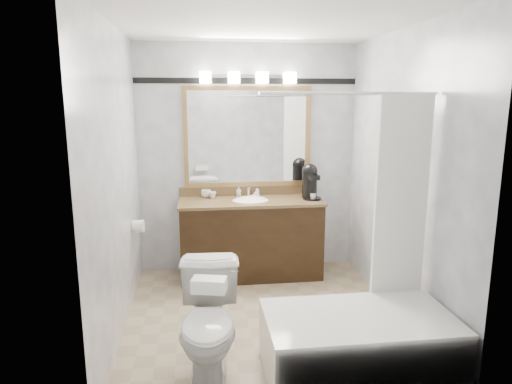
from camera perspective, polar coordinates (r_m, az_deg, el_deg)
The scene contains 15 objects.
room at distance 3.81m, azimuth 1.07°, elevation 1.55°, with size 2.42×2.62×2.52m.
vanity at distance 4.98m, azimuth -0.67°, elevation -5.59°, with size 1.53×0.58×0.97m.
mirror at distance 5.04m, azimuth -1.05°, elevation 6.89°, with size 1.40×0.04×1.10m.
vanity_light_bar at distance 4.97m, azimuth -1.00°, elevation 14.13°, with size 1.02×0.14×0.12m.
accent_stripe at distance 5.03m, azimuth -1.09°, elevation 13.72°, with size 2.40×0.01×0.06m, color black.
bathtub at distance 3.43m, azimuth 12.94°, elevation -17.16°, with size 1.30×0.75×1.96m.
tp_roll at distance 4.58m, azimuth -14.52°, elevation -4.16°, with size 0.12×0.12×0.11m, color white.
toilet at distance 3.29m, azimuth -5.87°, elevation -16.11°, with size 0.43×0.76×0.77m, color white.
tissue_box at distance 2.81m, azimuth -5.87°, elevation -11.47°, with size 0.20×0.11×0.08m, color white.
coffee_maker at distance 4.95m, azimuth 6.77°, elevation 1.42°, with size 0.20×0.25×0.38m.
cup_left at distance 5.02m, azimuth -6.24°, elevation -0.21°, with size 0.11×0.11×0.09m, color white.
cup_right at distance 4.97m, azimuth -5.43°, elevation -0.38°, with size 0.08×0.08×0.07m, color white.
soap_bottle_a at distance 5.06m, azimuth -2.18°, elevation 0.07°, with size 0.05×0.05×0.10m, color white.
soap_bottle_b at distance 5.01m, azimuth 0.05°, elevation -0.15°, with size 0.07×0.07×0.09m, color white.
soap_bar at distance 4.99m, azimuth -0.13°, elevation -0.54°, with size 0.09×0.05×0.03m, color beige.
Camera 1 is at (-0.55, -3.71, 1.91)m, focal length 32.00 mm.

